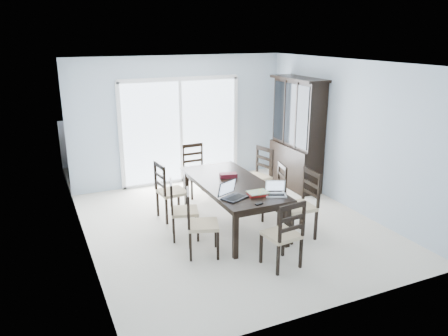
{
  "coord_description": "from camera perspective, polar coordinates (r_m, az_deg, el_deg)",
  "views": [
    {
      "loc": [
        -2.81,
        -5.91,
        3.02
      ],
      "look_at": [
        -0.14,
        0.0,
        1.0
      ],
      "focal_mm": 35.0,
      "sensor_mm": 36.0,
      "label": 1
    }
  ],
  "objects": [
    {
      "name": "ceiling",
      "position": [
        6.56,
        1.16,
        13.59
      ],
      "size": [
        5.0,
        5.0,
        0.0
      ],
      "primitive_type": "plane",
      "rotation": [
        3.14,
        0.0,
        0.0
      ],
      "color": "white",
      "rests_on": "back_wall"
    },
    {
      "name": "chair_left_far",
      "position": [
        7.29,
        -7.53,
        -2.21
      ],
      "size": [
        0.49,
        0.47,
        1.15
      ],
      "rotation": [
        0.0,
        0.0,
        -1.47
      ],
      "color": "black",
      "rests_on": "floor"
    },
    {
      "name": "chair_end_far",
      "position": [
        8.42,
        -3.82,
        0.52
      ],
      "size": [
        0.44,
        0.45,
        1.13
      ],
      "rotation": [
        0.0,
        0.0,
        3.18
      ],
      "color": "black",
      "rests_on": "floor"
    },
    {
      "name": "cell_phone",
      "position": [
        6.07,
        4.6,
        -4.7
      ],
      "size": [
        0.12,
        0.08,
        0.01
      ],
      "primitive_type": "cube",
      "rotation": [
        0.0,
        0.0,
        0.24
      ],
      "color": "black",
      "rests_on": "dining_table"
    },
    {
      "name": "book_stack",
      "position": [
        6.4,
        4.4,
        -3.33
      ],
      "size": [
        0.31,
        0.25,
        0.05
      ],
      "rotation": [
        0.0,
        0.0,
        -0.17
      ],
      "color": "maroon",
      "rests_on": "dining_table"
    },
    {
      "name": "floor",
      "position": [
        7.21,
        1.03,
        -7.5
      ],
      "size": [
        5.0,
        5.0,
        0.0
      ],
      "primitive_type": "plane",
      "color": "silver",
      "rests_on": "ground"
    },
    {
      "name": "laptop_dark",
      "position": [
        6.24,
        1.41,
        -3.48
      ],
      "size": [
        0.42,
        0.37,
        0.24
      ],
      "rotation": [
        0.0,
        0.0,
        0.42
      ],
      "color": "black",
      "rests_on": "dining_table"
    },
    {
      "name": "sliding_door",
      "position": [
        9.06,
        -5.66,
        4.86
      ],
      "size": [
        2.52,
        0.05,
        2.18
      ],
      "color": "silver",
      "rests_on": "floor"
    },
    {
      "name": "dining_table",
      "position": [
        6.96,
        1.06,
        -2.46
      ],
      "size": [
        1.0,
        2.2,
        0.75
      ],
      "color": "black",
      "rests_on": "floor"
    },
    {
      "name": "back_wall",
      "position": [
        9.04,
        -5.75,
        6.21
      ],
      "size": [
        4.5,
        0.02,
        2.6
      ],
      "primitive_type": "cube",
      "color": "#ACBECE",
      "rests_on": "floor"
    },
    {
      "name": "chair_right_far",
      "position": [
        8.05,
        4.7,
        -0.14
      ],
      "size": [
        0.55,
        0.54,
        1.17
      ],
      "rotation": [
        0.0,
        0.0,
        1.82
      ],
      "color": "black",
      "rests_on": "floor"
    },
    {
      "name": "wall_left",
      "position": [
        6.18,
        -18.1,
        0.23
      ],
      "size": [
        0.02,
        5.0,
        2.6
      ],
      "primitive_type": "cube",
      "color": "#ACBECE",
      "rests_on": "floor"
    },
    {
      "name": "chair_left_near",
      "position": [
        6.1,
        -3.64,
        -6.3
      ],
      "size": [
        0.54,
        0.53,
        1.11
      ],
      "rotation": [
        0.0,
        0.0,
        -1.89
      ],
      "color": "black",
      "rests_on": "floor"
    },
    {
      "name": "china_hutch",
      "position": [
        8.86,
        9.5,
        4.32
      ],
      "size": [
        0.5,
        1.38,
        2.2
      ],
      "color": "black",
      "rests_on": "floor"
    },
    {
      "name": "game_box",
      "position": [
        7.14,
        0.56,
        -0.98
      ],
      "size": [
        0.31,
        0.2,
        0.07
      ],
      "primitive_type": "cube",
      "rotation": [
        0.0,
        0.0,
        -0.24
      ],
      "color": "#460E17",
      "rests_on": "dining_table"
    },
    {
      "name": "laptop_silver",
      "position": [
        6.39,
        6.82,
        -3.19
      ],
      "size": [
        0.36,
        0.31,
        0.2
      ],
      "rotation": [
        0.0,
        0.0,
        -0.43
      ],
      "color": "silver",
      "rests_on": "dining_table"
    },
    {
      "name": "chair_right_near",
      "position": [
        6.74,
        10.42,
        -3.72
      ],
      "size": [
        0.48,
        0.47,
        1.21
      ],
      "rotation": [
        0.0,
        0.0,
        1.54
      ],
      "color": "black",
      "rests_on": "floor"
    },
    {
      "name": "railing",
      "position": [
        11.07,
        -8.98,
        4.16
      ],
      "size": [
        4.5,
        0.06,
        1.1
      ],
      "primitive_type": "cube",
      "color": "#99999E",
      "rests_on": "balcony"
    },
    {
      "name": "chair_right_mid",
      "position": [
        7.39,
        6.8,
        -2.25
      ],
      "size": [
        0.49,
        0.48,
        1.07
      ],
      "rotation": [
        0.0,
        0.0,
        1.34
      ],
      "color": "black",
      "rests_on": "floor"
    },
    {
      "name": "wall_right",
      "position": [
        7.97,
        15.91,
        4.14
      ],
      "size": [
        0.02,
        5.0,
        2.6
      ],
      "primitive_type": "cube",
      "color": "#ACBECE",
      "rests_on": "floor"
    },
    {
      "name": "chair_left_mid",
      "position": [
        6.63,
        -5.96,
        -4.64
      ],
      "size": [
        0.5,
        0.49,
        1.06
      ],
      "rotation": [
        0.0,
        0.0,
        -1.85
      ],
      "color": "black",
      "rests_on": "floor"
    },
    {
      "name": "chair_end_near",
      "position": [
        5.79,
        8.14,
        -7.76
      ],
      "size": [
        0.46,
        0.47,
        1.12
      ],
      "rotation": [
        0.0,
        0.0,
        0.11
      ],
      "color": "black",
      "rests_on": "floor"
    },
    {
      "name": "balcony",
      "position": [
        10.29,
        -7.32,
        -0.23
      ],
      "size": [
        4.5,
        2.0,
        0.1
      ],
      "primitive_type": "cube",
      "color": "gray",
      "rests_on": "ground"
    },
    {
      "name": "hot_tub",
      "position": [
        10.05,
        -12.93,
        2.08
      ],
      "size": [
        1.86,
        1.68,
        0.92
      ],
      "rotation": [
        0.0,
        0.0,
        -0.05
      ],
      "color": "maroon",
      "rests_on": "balcony"
    }
  ]
}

